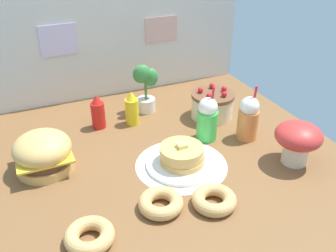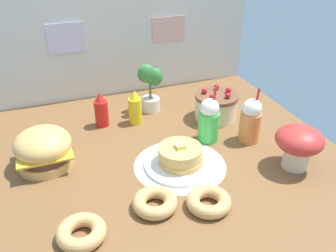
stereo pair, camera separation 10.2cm
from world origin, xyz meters
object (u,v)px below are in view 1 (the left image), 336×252
object	(u,v)px
ketchup_bottle	(98,112)
cream_soda_cup	(207,119)
pancake_stack	(182,157)
donut_chocolate	(161,203)
layer_cake	(212,105)
donut_pink_glaze	(90,236)
burger	(43,153)
potted_plant	(145,86)
mustard_bottle	(132,109)
mushroom_stool	(298,139)
orange_float_cup	(248,118)
donut_vanilla	(214,199)

from	to	relation	value
ketchup_bottle	cream_soda_cup	distance (m)	0.69
pancake_stack	donut_chocolate	world-z (taller)	pancake_stack
layer_cake	donut_pink_glaze	bearing A→B (deg)	-143.21
burger	donut_pink_glaze	bearing A→B (deg)	-80.65
donut_pink_glaze	potted_plant	size ratio (longest dim) A/B	0.61
pancake_stack	mustard_bottle	xyz separation A→B (m)	(-0.09, 0.55, 0.05)
burger	mustard_bottle	size ratio (longest dim) A/B	1.33
donut_pink_glaze	mushroom_stool	size ratio (longest dim) A/B	0.85
layer_cake	mushroom_stool	bearing A→B (deg)	-76.57
mustard_bottle	burger	bearing A→B (deg)	-154.37
layer_cake	donut_pink_glaze	distance (m)	1.26
ketchup_bottle	orange_float_cup	world-z (taller)	orange_float_cup
layer_cake	donut_chocolate	distance (m)	0.96
cream_soda_cup	donut_chocolate	size ratio (longest dim) A/B	1.61
pancake_stack	layer_cake	world-z (taller)	layer_cake
burger	cream_soda_cup	size ratio (longest dim) A/B	0.88
layer_cake	cream_soda_cup	distance (m)	0.29
layer_cake	mushroom_stool	xyz separation A→B (m)	(0.15, -0.64, 0.06)
ketchup_bottle	potted_plant	distance (m)	0.38
donut_chocolate	mushroom_stool	xyz separation A→B (m)	(0.81, 0.05, 0.11)
cream_soda_cup	burger	bearing A→B (deg)	175.49
mustard_bottle	cream_soda_cup	distance (m)	0.50
burger	donut_chocolate	world-z (taller)	burger
orange_float_cup	donut_pink_glaze	bearing A→B (deg)	-157.89
donut_chocolate	potted_plant	xyz separation A→B (m)	(0.29, 0.95, 0.15)
orange_float_cup	donut_chocolate	distance (m)	0.82
layer_cake	orange_float_cup	xyz separation A→B (m)	(0.06, -0.32, 0.05)
orange_float_cup	mustard_bottle	bearing A→B (deg)	142.36
ketchup_bottle	donut_chocolate	bearing A→B (deg)	-85.30
pancake_stack	donut_pink_glaze	world-z (taller)	pancake_stack
burger	donut_pink_glaze	xyz separation A→B (m)	(0.10, -0.60, -0.07)
donut_pink_glaze	donut_chocolate	size ratio (longest dim) A/B	1.00
donut_chocolate	mushroom_stool	distance (m)	0.82
donut_pink_glaze	donut_vanilla	world-z (taller)	same
layer_cake	cream_soda_cup	bearing A→B (deg)	-126.07
cream_soda_cup	donut_vanilla	xyz separation A→B (m)	(-0.26, -0.54, -0.10)
ketchup_bottle	orange_float_cup	size ratio (longest dim) A/B	0.67
pancake_stack	orange_float_cup	xyz separation A→B (m)	(0.48, 0.10, 0.08)
layer_cake	pancake_stack	bearing A→B (deg)	-135.33
pancake_stack	mustard_bottle	size ratio (longest dim) A/B	1.70
orange_float_cup	donut_chocolate	xyz separation A→B (m)	(-0.72, -0.37, -0.10)
donut_chocolate	donut_vanilla	size ratio (longest dim) A/B	1.00
potted_plant	mushroom_stool	world-z (taller)	potted_plant
cream_soda_cup	pancake_stack	bearing A→B (deg)	-143.59
orange_float_cup	donut_vanilla	size ratio (longest dim) A/B	1.61
orange_float_cup	mushroom_stool	distance (m)	0.34
donut_pink_glaze	mushroom_stool	xyz separation A→B (m)	(1.16, 0.11, 0.11)
burger	potted_plant	size ratio (longest dim) A/B	0.87
pancake_stack	orange_float_cup	bearing A→B (deg)	11.59
burger	donut_chocolate	size ratio (longest dim) A/B	1.43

